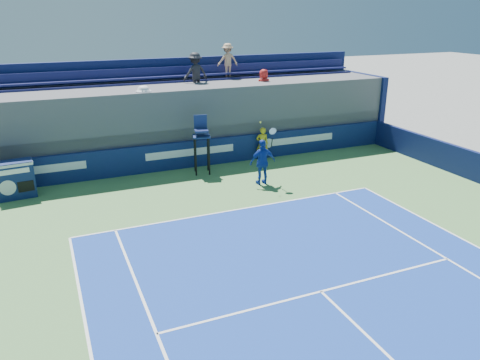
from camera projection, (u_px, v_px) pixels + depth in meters
name	position (u px, v px, depth m)	size (l,w,h in m)	color
ball_person	(262.00, 144.00, 21.45)	(0.57, 0.37, 1.57)	gold
back_hoarding	(190.00, 154.00, 20.58)	(20.40, 0.21, 1.20)	#0D1A4B
match_clock	(15.00, 179.00, 17.15)	(1.39, 0.85, 1.40)	#0F1E4E
umpire_chair	(201.00, 138.00, 19.52)	(0.84, 0.84, 2.48)	black
tennis_player	(263.00, 162.00, 18.44)	(1.08, 0.48, 2.57)	#123198
stadium_seating	(176.00, 117.00, 21.93)	(21.00, 4.05, 5.05)	#505055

